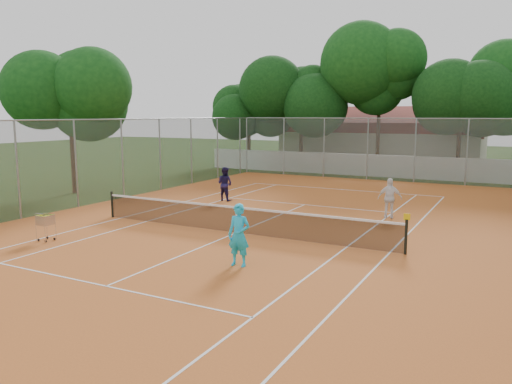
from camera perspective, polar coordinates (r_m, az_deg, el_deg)
The scene contains 12 objects.
ground at distance 17.98m, azimuth -2.25°, elevation -4.75°, with size 120.00×120.00×0.00m, color #1A320D.
court_pad at distance 17.97m, azimuth -2.25°, elevation -4.72°, with size 18.00×34.00×0.02m, color #BE6025.
court_lines at distance 17.97m, azimuth -2.25°, elevation -4.68°, with size 10.98×23.78×0.01m, color white.
tennis_net at distance 17.86m, azimuth -2.26°, elevation -3.16°, with size 11.88×0.10×0.98m, color black.
perimeter_fence at distance 17.62m, azimuth -2.29°, elevation 1.59°, with size 18.00×34.00×4.00m, color slate.
boundary_wall at distance 35.38m, azimuth 13.42°, elevation 2.95°, with size 26.00×0.30×1.50m, color white.
clubhouse at distance 45.44m, azimuth 14.25°, elevation 6.00°, with size 16.40×9.00×4.40m, color beige.
tropical_trees at distance 38.13m, azimuth 14.81°, elevation 9.71°, with size 29.00×19.00×10.00m, color black.
player_near at distance 13.93m, azimuth -1.96°, elevation -4.94°, with size 0.64×0.42×1.77m, color #1CBCF1.
player_far_left at distance 24.56m, azimuth -3.57°, elevation 0.93°, with size 0.81×0.63×1.67m, color #1D1746.
player_far_right at distance 21.07m, azimuth 15.05°, elevation -0.69°, with size 0.97×0.40×1.65m, color white.
ball_hopper at distance 18.13m, azimuth -22.90°, elevation -3.68°, with size 0.47×0.47×0.98m, color silver.
Camera 1 is at (8.81, -15.10, 4.21)m, focal length 35.00 mm.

